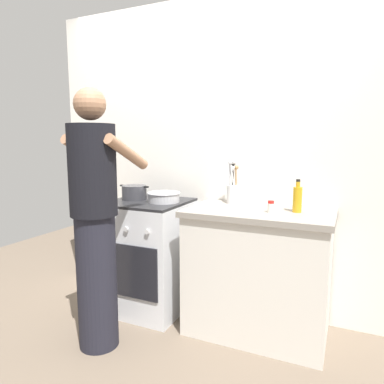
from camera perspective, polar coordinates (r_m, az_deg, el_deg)
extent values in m
plane|color=#6B5B4C|center=(2.82, -2.07, -20.83)|extent=(6.00, 6.00, 0.00)
cube|color=silver|center=(2.85, 5.95, 5.80)|extent=(3.20, 0.10, 2.50)
cube|color=silver|center=(2.59, 10.67, -13.16)|extent=(0.96, 0.56, 0.86)
cube|color=gray|center=(2.46, 10.95, -3.36)|extent=(1.00, 0.60, 0.04)
cube|color=silver|center=(2.92, -7.03, -10.40)|extent=(0.60, 0.60, 0.88)
cube|color=#232326|center=(2.81, -7.20, -1.66)|extent=(0.60, 0.60, 0.02)
cube|color=black|center=(2.68, -10.52, -12.61)|extent=(0.51, 0.01, 0.40)
cylinder|color=silver|center=(2.69, -13.93, -5.54)|extent=(0.04, 0.01, 0.04)
cylinder|color=silver|center=(2.58, -10.79, -6.00)|extent=(0.04, 0.01, 0.04)
cylinder|color=silver|center=(2.49, -7.38, -6.49)|extent=(0.04, 0.01, 0.04)
cylinder|color=#38383D|center=(2.88, -9.44, -0.08)|extent=(0.20, 0.20, 0.12)
cube|color=black|center=(2.94, -11.34, 1.06)|extent=(0.04, 0.02, 0.01)
cube|color=black|center=(2.81, -7.51, 0.83)|extent=(0.04, 0.02, 0.01)
cylinder|color=#B7B7BC|center=(2.73, -4.65, -0.87)|extent=(0.25, 0.25, 0.08)
torus|color=#B7B7BC|center=(2.73, -4.66, -0.18)|extent=(0.26, 0.26, 0.01)
cylinder|color=silver|center=(2.69, 6.79, -0.36)|extent=(0.10, 0.10, 0.14)
cylinder|color=black|center=(2.68, 6.72, 1.42)|extent=(0.02, 0.04, 0.28)
sphere|color=black|center=(2.67, 6.78, 4.64)|extent=(0.03, 0.03, 0.03)
cylinder|color=white|center=(2.68, 6.83, 1.16)|extent=(0.04, 0.04, 0.24)
sphere|color=white|center=(2.67, 6.87, 3.92)|extent=(0.03, 0.03, 0.03)
cylinder|color=#B7BABF|center=(2.67, 6.27, 1.47)|extent=(0.03, 0.04, 0.29)
sphere|color=#B7BABF|center=(2.66, 6.32, 4.80)|extent=(0.03, 0.03, 0.03)
cylinder|color=#9E7547|center=(2.67, 7.24, 1.16)|extent=(0.01, 0.03, 0.24)
sphere|color=#9E7547|center=(2.66, 7.29, 4.01)|extent=(0.03, 0.03, 0.03)
cylinder|color=silver|center=(2.67, 6.81, 1.50)|extent=(0.06, 0.02, 0.29)
sphere|color=silver|center=(2.66, 6.87, 4.89)|extent=(0.03, 0.03, 0.03)
cylinder|color=silver|center=(2.68, 6.71, 1.10)|extent=(0.02, 0.03, 0.23)
sphere|color=silver|center=(2.67, 6.75, 3.79)|extent=(0.03, 0.03, 0.03)
cylinder|color=silver|center=(2.38, 12.80, -2.57)|extent=(0.04, 0.04, 0.06)
cylinder|color=red|center=(2.38, 12.83, -1.62)|extent=(0.04, 0.04, 0.02)
cylinder|color=gold|center=(2.43, 16.89, -1.21)|extent=(0.06, 0.06, 0.17)
cylinder|color=gold|center=(2.42, 16.99, 1.21)|extent=(0.03, 0.03, 0.04)
cylinder|color=black|center=(2.41, 17.02, 1.82)|extent=(0.03, 0.03, 0.02)
cylinder|color=black|center=(2.46, -15.30, -13.97)|extent=(0.26, 0.26, 0.90)
cylinder|color=black|center=(2.29, -16.00, 3.44)|extent=(0.30, 0.30, 0.58)
sphere|color=#A07254|center=(2.30, -16.41, 13.68)|extent=(0.20, 0.20, 0.20)
cylinder|color=#A07254|center=(2.50, -16.99, 6.30)|extent=(0.07, 0.41, 0.24)
cylinder|color=#A07254|center=(2.29, -10.57, 6.37)|extent=(0.07, 0.41, 0.24)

